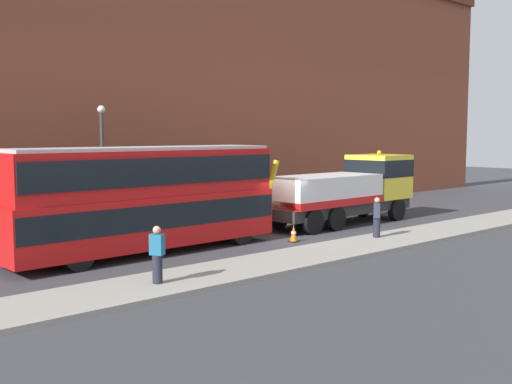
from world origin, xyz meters
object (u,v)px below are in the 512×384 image
at_px(recovery_tow_truck, 347,189).
at_px(pedestrian_onlooker, 157,255).
at_px(pedestrian_bystander, 377,218).
at_px(street_lamp, 102,157).
at_px(traffic_cone_near_bus, 294,234).
at_px(double_decker_bus, 145,195).

bearing_deg(recovery_tow_truck, pedestrian_onlooker, -162.84).
bearing_deg(pedestrian_bystander, street_lamp, 4.66).
distance_m(recovery_tow_truck, traffic_cone_near_bus, 6.24).
xyz_separation_m(double_decker_bus, pedestrian_onlooker, (-2.54, -4.79, -1.25)).
relative_size(recovery_tow_truck, traffic_cone_near_bus, 14.13).
xyz_separation_m(double_decker_bus, traffic_cone_near_bus, (5.98, -1.96, -1.89)).
relative_size(pedestrian_onlooker, pedestrian_bystander, 1.00).
bearing_deg(pedestrian_onlooker, double_decker_bus, 33.15).
height_order(recovery_tow_truck, street_lamp, street_lamp).
relative_size(pedestrian_bystander, traffic_cone_near_bus, 2.38).
xyz_separation_m(recovery_tow_truck, traffic_cone_near_bus, (-5.75, -1.98, -1.42)).
bearing_deg(recovery_tow_truck, traffic_cone_near_bus, -162.50).
distance_m(pedestrian_bystander, traffic_cone_near_bus, 3.62).
xyz_separation_m(recovery_tow_truck, pedestrian_onlooker, (-14.27, -4.81, -0.77)).
xyz_separation_m(pedestrian_onlooker, street_lamp, (3.74, 10.47, 2.49)).
distance_m(double_decker_bus, pedestrian_onlooker, 5.56).
relative_size(recovery_tow_truck, double_decker_bus, 0.92).
relative_size(pedestrian_onlooker, traffic_cone_near_bus, 2.38).
bearing_deg(double_decker_bus, recovery_tow_truck, -1.40).
height_order(double_decker_bus, traffic_cone_near_bus, double_decker_bus).
xyz_separation_m(recovery_tow_truck, double_decker_bus, (-11.73, -0.01, 0.47)).
distance_m(pedestrian_onlooker, street_lamp, 11.39).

